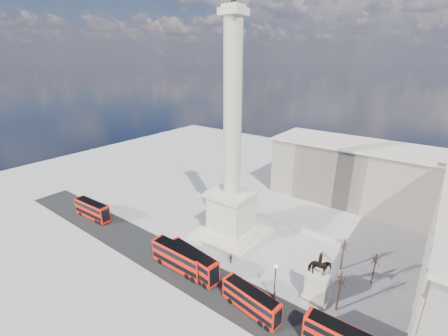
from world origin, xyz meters
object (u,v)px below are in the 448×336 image
red_bus_c (251,301)px  victorian_lamp (275,279)px  red_bus_e (92,210)px  pedestrian_crossing (231,258)px  nelsons_column (232,182)px  equestrian_statue (317,283)px  pedestrian_standing (331,324)px  red_bus_a (179,258)px  pedestrian_walking (275,296)px  red_bus_b (192,262)px

red_bus_c → victorian_lamp: victorian_lamp is taller
red_bus_e → pedestrian_crossing: 38.38m
red_bus_e → victorian_lamp: size_ratio=1.63×
red_bus_e → victorian_lamp: (49.07, 3.21, 1.69)m
red_bus_c → victorian_lamp: size_ratio=1.51×
nelsons_column → equestrian_statue: 25.50m
pedestrian_standing → nelsons_column: bearing=-50.1°
red_bus_a → pedestrian_standing: (27.41, 3.96, -1.73)m
red_bus_e → pedestrian_standing: 58.57m
nelsons_column → red_bus_a: size_ratio=4.25×
pedestrian_walking → pedestrian_crossing: 11.96m
nelsons_column → equestrian_statue: bearing=-17.6°
red_bus_a → red_bus_e: red_bus_a is taller
red_bus_b → pedestrian_walking: bearing=18.5°
victorian_lamp → pedestrian_standing: victorian_lamp is taller
pedestrian_standing → pedestrian_crossing: (-20.69, 3.50, 0.19)m
red_bus_e → red_bus_b: bearing=-2.9°
victorian_lamp → nelsons_column: bearing=145.9°
nelsons_column → red_bus_b: (1.83, -14.80, -10.43)m
red_bus_c → pedestrian_crossing: red_bus_c is taller
nelsons_column → red_bus_a: nelsons_column is taller
red_bus_e → equestrian_statue: equestrian_statue is taller
equestrian_statue → pedestrian_walking: 7.29m
red_bus_a → red_bus_b: bearing=12.5°
red_bus_c → pedestrian_standing: bearing=29.9°
red_bus_b → red_bus_c: size_ratio=1.15×
equestrian_statue → nelsons_column: bearing=162.4°
red_bus_b → victorian_lamp: (15.16, 3.30, 1.56)m
red_bus_c → red_bus_e: 47.46m
pedestrian_crossing → pedestrian_standing: bearing=-121.4°
pedestrian_walking → red_bus_c: bearing=-118.0°
red_bus_c → pedestrian_standing: (11.02, 4.51, -1.40)m
red_bus_b → pedestrian_walking: (15.29, 3.30, -1.70)m
victorian_lamp → pedestrian_standing: 9.94m
equestrian_statue → red_bus_e: bearing=-172.1°
red_bus_a → red_bus_c: 16.41m
red_bus_e → pedestrian_walking: bearing=1.0°
red_bus_a → pedestrian_walking: 18.66m
nelsons_column → pedestrian_walking: nelsons_column is taller
victorian_lamp → pedestrian_crossing: bearing=162.8°
red_bus_a → red_bus_e: 31.05m
equestrian_statue → pedestrian_crossing: (-16.77, -0.87, -2.20)m
red_bus_c → pedestrian_standing: 11.98m
pedestrian_walking → pedestrian_standing: (9.26, 0.00, -0.02)m
pedestrian_crossing → equestrian_statue: bearing=-108.9°
equestrian_statue → pedestrian_crossing: bearing=-177.0°
equestrian_statue → pedestrian_walking: (-5.33, -4.37, -2.37)m
nelsons_column → red_bus_b: size_ratio=4.19×
victorian_lamp → pedestrian_standing: (9.39, 0.00, -3.28)m
red_bus_e → equestrian_statue: size_ratio=1.25×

